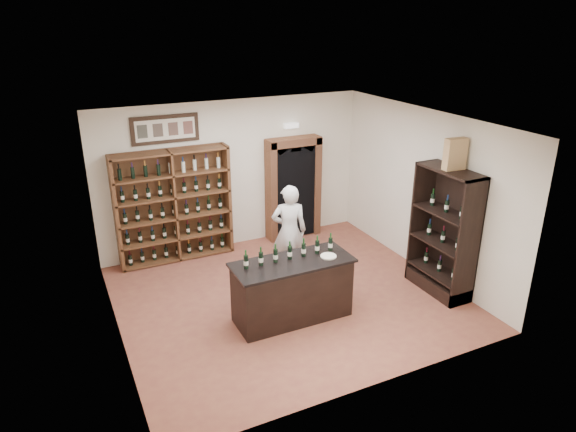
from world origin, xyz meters
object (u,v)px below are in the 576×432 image
object	(u,v)px
tasting_counter	(292,290)
shopkeeper	(289,231)
wine_crate	(455,154)
side_cabinet	(443,250)
counter_bottle_0	(246,262)
wine_shelf	(174,206)

from	to	relation	value
tasting_counter	shopkeeper	distance (m)	1.51
shopkeeper	wine_crate	bearing A→B (deg)	161.98
side_cabinet	shopkeeper	size ratio (longest dim) A/B	1.26
counter_bottle_0	tasting_counter	bearing A→B (deg)	-7.28
wine_shelf	tasting_counter	size ratio (longest dim) A/B	1.17
wine_shelf	side_cabinet	size ratio (longest dim) A/B	1.00
tasting_counter	wine_crate	world-z (taller)	wine_crate
wine_shelf	side_cabinet	bearing A→B (deg)	-40.21
counter_bottle_0	side_cabinet	size ratio (longest dim) A/B	0.14
tasting_counter	counter_bottle_0	distance (m)	0.95
wine_shelf	counter_bottle_0	distance (m)	2.87
wine_shelf	shopkeeper	bearing A→B (deg)	-43.27
counter_bottle_0	shopkeeper	size ratio (longest dim) A/B	0.17
tasting_counter	side_cabinet	distance (m)	2.75
wine_shelf	side_cabinet	distance (m)	5.02
counter_bottle_0	shopkeeper	xyz separation A→B (m)	(1.31, 1.25, -0.24)
counter_bottle_0	shopkeeper	bearing A→B (deg)	43.55
side_cabinet	wine_crate	xyz separation A→B (m)	(-0.02, -0.03, 1.70)
counter_bottle_0	side_cabinet	bearing A→B (deg)	-6.49
wine_shelf	side_cabinet	world-z (taller)	same
wine_shelf	tasting_counter	bearing A→B (deg)	-69.44
wine_shelf	tasting_counter	world-z (taller)	wine_shelf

